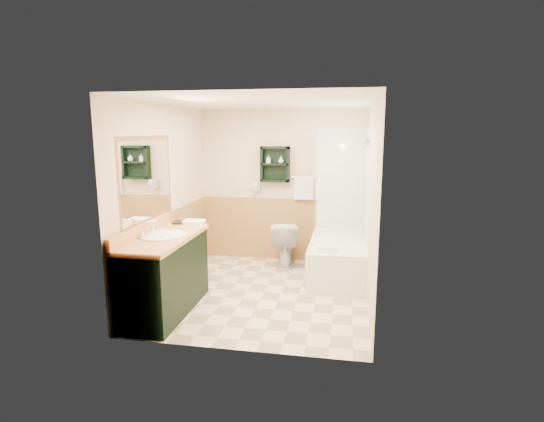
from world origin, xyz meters
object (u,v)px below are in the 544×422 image
Objects in this scene: wall_shelf at (275,164)px; soap_bottle_b at (281,161)px; toilet at (285,244)px; soap_bottle_a at (269,161)px; bathtub at (338,259)px; hair_dryer at (257,186)px; vanity at (165,274)px; vanity_book at (173,215)px.

wall_shelf is 0.11m from soap_bottle_b.
soap_bottle_a is at bearing -43.93° from toilet.
soap_bottle_b reaches higher than bathtub.
hair_dryer is 1.02m from toilet.
bathtub is (1.92, 1.55, -0.18)m from vanity.
hair_dryer is 2.41m from vanity.
hair_dryer is at bearing 171.45° from soap_bottle_a.
wall_shelf is at bearing 177.00° from soap_bottle_b.
hair_dryer is 1.73m from vanity_book.
wall_shelf is 1.93m from vanity_book.
vanity is 2.66m from soap_bottle_b.
toilet is at bearing 60.88° from vanity.
hair_dryer is 1.75m from bathtub.
bathtub is (1.33, -0.66, -0.94)m from hair_dryer.
hair_dryer is at bearing -33.93° from toilet.
bathtub is at bearing 147.21° from toilet.
toilet is at bearing -27.19° from hair_dryer.
toilet is 3.51× the size of vanity_book.
vanity_book is 1.88m from soap_bottle_a.
soap_bottle_b reaches higher than vanity.
wall_shelf is at bearing -4.76° from hair_dryer.
vanity_book is at bearing 38.86° from toilet.
wall_shelf is 5.15× the size of soap_bottle_b.
soap_bottle_b is (0.20, 0.00, 0.01)m from soap_bottle_a.
hair_dryer is at bearing 175.66° from soap_bottle_b.
hair_dryer is at bearing 74.95° from vanity.
vanity is at bearing -110.01° from soap_bottle_a.
hair_dryer is at bearing 175.24° from wall_shelf.
wall_shelf is 4.49× the size of soap_bottle_a.
wall_shelf is at bearing 67.75° from vanity.
bathtub is 12.24× the size of soap_bottle_a.
vanity reaches higher than toilet.
vanity is at bearing -83.77° from vanity_book.
bathtub is at bearing 15.32° from vanity_book.
vanity_book is at bearing -157.18° from bathtub.
toilet is at bearing -37.18° from soap_bottle_a.
hair_dryer is 0.44m from soap_bottle_a.
vanity_book is (-0.76, -1.54, -0.20)m from hair_dryer.
vanity is at bearing -105.05° from hair_dryer.
hair_dryer is 1.96× the size of soap_bottle_a.
wall_shelf is 1.24m from toilet.
bathtub is 1.85m from soap_bottle_a.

